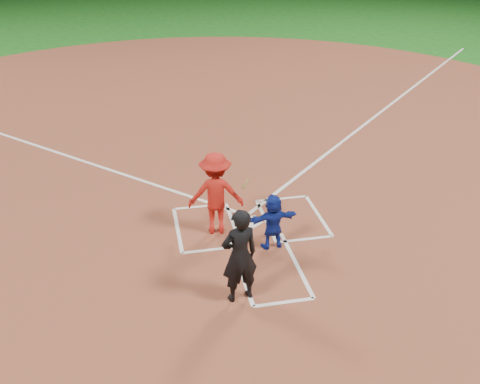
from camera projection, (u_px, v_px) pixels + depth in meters
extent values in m
plane|color=#165A17|center=(250.00, 223.00, 11.80)|extent=(120.00, 120.00, 0.00)
cylinder|color=brown|center=(209.00, 127.00, 17.00)|extent=(28.00, 28.00, 0.01)
cylinder|color=silver|center=(250.00, 222.00, 11.79)|extent=(0.60, 0.60, 0.02)
imported|color=#13289C|center=(273.00, 222.00, 10.66)|extent=(1.12, 0.45, 1.18)
imported|color=black|center=(240.00, 256.00, 9.06)|extent=(0.73, 0.55, 1.79)
cube|color=white|center=(200.00, 206.00, 12.41)|extent=(1.22, 0.08, 0.01)
cube|color=white|center=(212.00, 250.00, 10.82)|extent=(1.22, 0.08, 0.01)
cube|color=white|center=(233.00, 224.00, 11.72)|extent=(0.08, 1.83, 0.01)
cube|color=white|center=(178.00, 229.00, 11.51)|extent=(0.08, 1.83, 0.01)
cube|color=white|center=(282.00, 199.00, 12.75)|extent=(1.22, 0.08, 0.01)
cube|color=white|center=(305.00, 239.00, 11.17)|extent=(1.22, 0.08, 0.01)
cube|color=white|center=(266.00, 220.00, 11.85)|extent=(0.08, 1.83, 0.01)
cube|color=white|center=(318.00, 215.00, 12.07)|extent=(0.08, 1.83, 0.01)
cube|color=white|center=(241.00, 270.00, 10.22)|extent=(0.08, 2.20, 0.01)
cube|color=white|center=(296.00, 263.00, 10.41)|extent=(0.08, 2.20, 0.01)
cube|color=white|center=(284.00, 302.00, 9.36)|extent=(1.10, 0.08, 0.01)
cube|color=white|center=(396.00, 100.00, 19.43)|extent=(14.21, 14.21, 0.01)
imported|color=red|center=(216.00, 194.00, 11.06)|extent=(1.24, 0.81, 1.80)
cylinder|color=olive|center=(246.00, 184.00, 10.93)|extent=(0.34, 0.81, 0.28)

